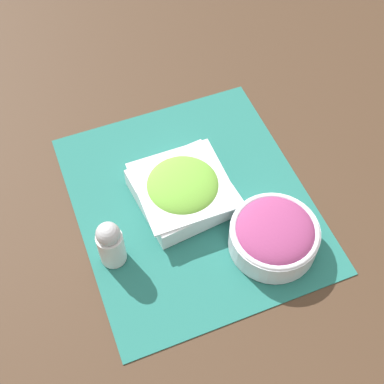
# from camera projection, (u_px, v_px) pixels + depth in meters

# --- Properties ---
(ground_plane) EXTENTS (3.00, 3.00, 0.00)m
(ground_plane) POSITION_uv_depth(u_px,v_px,m) (192.00, 202.00, 0.98)
(ground_plane) COLOR #422D1E
(placemat) EXTENTS (0.47, 0.41, 0.00)m
(placemat) POSITION_uv_depth(u_px,v_px,m) (192.00, 202.00, 0.97)
(placemat) COLOR #236B60
(placemat) RESTS_ON ground_plane
(lettuce_bowl) EXTENTS (0.17, 0.17, 0.06)m
(lettuce_bowl) POSITION_uv_depth(u_px,v_px,m) (183.00, 189.00, 0.95)
(lettuce_bowl) COLOR white
(lettuce_bowl) RESTS_ON placemat
(onion_bowl) EXTENTS (0.15, 0.15, 0.07)m
(onion_bowl) POSITION_uv_depth(u_px,v_px,m) (274.00, 235.00, 0.89)
(onion_bowl) COLOR silver
(onion_bowl) RESTS_ON placemat
(pepper_shaker) EXTENTS (0.04, 0.04, 0.10)m
(pepper_shaker) POSITION_uv_depth(u_px,v_px,m) (110.00, 243.00, 0.87)
(pepper_shaker) COLOR silver
(pepper_shaker) RESTS_ON placemat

